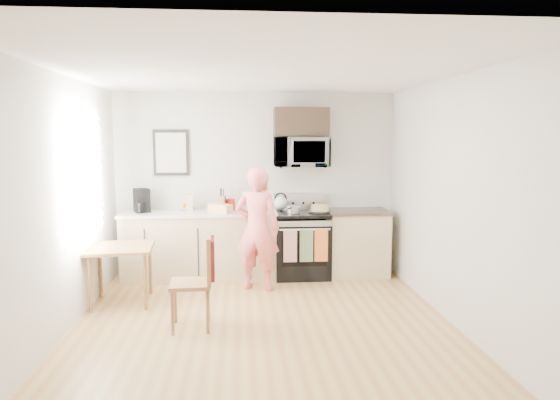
{
  "coord_description": "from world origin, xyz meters",
  "views": [
    {
      "loc": [
        -0.24,
        -4.9,
        1.97
      ],
      "look_at": [
        0.24,
        1.0,
        1.22
      ],
      "focal_mm": 32.0,
      "sensor_mm": 36.0,
      "label": 1
    }
  ],
  "objects": [
    {
      "name": "bread_bag",
      "position": [
        -0.51,
        1.91,
        1.0
      ],
      "size": [
        0.34,
        0.3,
        0.12
      ],
      "primitive_type": "cube",
      "rotation": [
        0.0,
        0.0,
        -0.61
      ],
      "color": "tan",
      "rests_on": "countertop_left"
    },
    {
      "name": "kettle",
      "position": [
        0.35,
        2.2,
        1.03
      ],
      "size": [
        0.2,
        0.2,
        0.25
      ],
      "color": "silver",
      "rests_on": "range"
    },
    {
      "name": "dining_table",
      "position": [
        -1.65,
        1.01,
        0.61
      ],
      "size": [
        0.73,
        0.73,
        0.69
      ],
      "rotation": [
        0.0,
        0.0,
        0.08
      ],
      "color": "brown",
      "rests_on": "floor"
    },
    {
      "name": "range",
      "position": [
        0.63,
        1.98,
        0.44
      ],
      "size": [
        0.76,
        0.7,
        1.16
      ],
      "color": "black",
      "rests_on": "floor"
    },
    {
      "name": "front_wall",
      "position": [
        0.0,
        -2.3,
        1.3
      ],
      "size": [
        4.0,
        0.04,
        2.6
      ],
      "primitive_type": "cube",
      "color": "beige",
      "rests_on": "floor"
    },
    {
      "name": "wall_art",
      "position": [
        -1.2,
        2.28,
        1.75
      ],
      "size": [
        0.5,
        0.04,
        0.65
      ],
      "color": "black",
      "rests_on": "back_wall"
    },
    {
      "name": "coffee_maker",
      "position": [
        -1.59,
        2.03,
        1.09
      ],
      "size": [
        0.26,
        0.3,
        0.33
      ],
      "rotation": [
        0.0,
        0.0,
        0.43
      ],
      "color": "black",
      "rests_on": "countertop_left"
    },
    {
      "name": "cake",
      "position": [
        0.88,
        1.93,
        0.97
      ],
      "size": [
        0.31,
        0.31,
        0.1
      ],
      "color": "black",
      "rests_on": "range"
    },
    {
      "name": "countertop_right",
      "position": [
        1.43,
        2.0,
        0.92
      ],
      "size": [
        0.88,
        0.64,
        0.04
      ],
      "primitive_type": "cube",
      "color": "black",
      "rests_on": "cabinet_right"
    },
    {
      "name": "chair",
      "position": [
        -0.61,
        0.14,
        0.63
      ],
      "size": [
        0.47,
        0.43,
        0.97
      ],
      "rotation": [
        0.0,
        0.0,
        0.05
      ],
      "color": "brown",
      "rests_on": "floor"
    },
    {
      "name": "window",
      "position": [
        -1.96,
        0.8,
        1.55
      ],
      "size": [
        0.06,
        1.4,
        1.5
      ],
      "color": "silver",
      "rests_on": "left_wall"
    },
    {
      "name": "milk_carton",
      "position": [
        -0.94,
        2.08,
        1.06
      ],
      "size": [
        0.1,
        0.1,
        0.24
      ],
      "primitive_type": "cube",
      "rotation": [
        0.0,
        0.0,
        0.14
      ],
      "color": "tan",
      "rests_on": "countertop_left"
    },
    {
      "name": "left_wall",
      "position": [
        -2.0,
        0.0,
        1.3
      ],
      "size": [
        0.04,
        4.6,
        2.6
      ],
      "primitive_type": "cube",
      "color": "beige",
      "rests_on": "floor"
    },
    {
      "name": "right_wall",
      "position": [
        2.0,
        0.0,
        1.3
      ],
      "size": [
        0.04,
        4.6,
        2.6
      ],
      "primitive_type": "cube",
      "color": "beige",
      "rests_on": "floor"
    },
    {
      "name": "wall_trivet",
      "position": [
        0.05,
        2.28,
        1.3
      ],
      "size": [
        0.2,
        0.02,
        0.2
      ],
      "primitive_type": "cube",
      "color": "#A71A0E",
      "rests_on": "back_wall"
    },
    {
      "name": "cabinet_right",
      "position": [
        1.43,
        2.0,
        0.45
      ],
      "size": [
        0.84,
        0.6,
        0.9
      ],
      "primitive_type": "cube",
      "color": "tan",
      "rests_on": "floor"
    },
    {
      "name": "pot",
      "position": [
        0.5,
        1.89,
        0.97
      ],
      "size": [
        0.2,
        0.31,
        0.09
      ],
      "rotation": [
        0.0,
        0.0,
        -0.42
      ],
      "color": "#B7B7BC",
      "rests_on": "range"
    },
    {
      "name": "person",
      "position": [
        -0.02,
        1.41,
        0.8
      ],
      "size": [
        0.67,
        0.55,
        1.6
      ],
      "primitive_type": "imported",
      "rotation": [
        0.0,
        0.0,
        2.82
      ],
      "color": "#DE3D3D",
      "rests_on": "floor"
    },
    {
      "name": "upper_cabinet",
      "position": [
        0.63,
        2.12,
        2.18
      ],
      "size": [
        0.76,
        0.35,
        0.4
      ],
      "primitive_type": "cube",
      "color": "black",
      "rests_on": "back_wall"
    },
    {
      "name": "back_wall",
      "position": [
        0.0,
        2.3,
        1.3
      ],
      "size": [
        4.0,
        0.04,
        2.6
      ],
      "primitive_type": "cube",
      "color": "beige",
      "rests_on": "floor"
    },
    {
      "name": "floor",
      "position": [
        0.0,
        0.0,
        0.0
      ],
      "size": [
        4.6,
        4.6,
        0.0
      ],
      "primitive_type": "plane",
      "color": "#A16F3E",
      "rests_on": "ground"
    },
    {
      "name": "microwave",
      "position": [
        0.63,
        2.08,
        1.76
      ],
      "size": [
        0.76,
        0.51,
        0.42
      ],
      "primitive_type": "imported",
      "color": "#B7B7BC",
      "rests_on": "back_wall"
    },
    {
      "name": "countertop_left",
      "position": [
        -0.8,
        2.0,
        0.92
      ],
      "size": [
        2.14,
        0.64,
        0.04
      ],
      "primitive_type": "cube",
      "color": "silver",
      "rests_on": "cabinet_left"
    },
    {
      "name": "knife_block",
      "position": [
        -0.49,
        2.07,
        1.05
      ],
      "size": [
        0.12,
        0.15,
        0.21
      ],
      "primitive_type": "cube",
      "rotation": [
        0.0,
        0.0,
        -0.15
      ],
      "color": "brown",
      "rests_on": "countertop_left"
    },
    {
      "name": "cabinet_left",
      "position": [
        -0.8,
        2.0,
        0.45
      ],
      "size": [
        2.1,
        0.6,
        0.9
      ],
      "primitive_type": "cube",
      "color": "tan",
      "rests_on": "floor"
    },
    {
      "name": "fruit_bowl",
      "position": [
        -1.0,
        2.18,
        0.98
      ],
      "size": [
        0.27,
        0.27,
        0.1
      ],
      "color": "silver",
      "rests_on": "countertop_left"
    },
    {
      "name": "utensil_crock",
      "position": [
        -0.37,
        2.13,
        1.1
      ],
      "size": [
        0.13,
        0.13,
        0.39
      ],
      "color": "#A71A0E",
      "rests_on": "countertop_left"
    },
    {
      "name": "ceiling",
      "position": [
        0.0,
        0.0,
        2.6
      ],
      "size": [
        4.0,
        4.6,
        0.04
      ],
      "primitive_type": "cube",
      "color": "white",
      "rests_on": "back_wall"
    }
  ]
}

